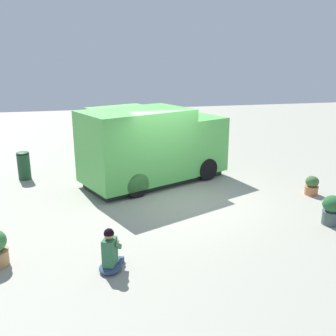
{
  "coord_description": "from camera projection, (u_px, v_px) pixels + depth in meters",
  "views": [
    {
      "loc": [
        -2.69,
        -10.11,
        4.04
      ],
      "look_at": [
        -0.61,
        -1.03,
        1.29
      ],
      "focal_mm": 40.85,
      "sensor_mm": 36.0,
      "label": 1
    }
  ],
  "objects": [
    {
      "name": "trash_bin",
      "position": [
        24.0,
        165.0,
        12.84
      ],
      "size": [
        0.42,
        0.42,
        0.96
      ],
      "color": "#1E462C",
      "rests_on": "ground_plane"
    },
    {
      "name": "person_customer",
      "position": [
        111.0,
        254.0,
        7.41
      ],
      "size": [
        0.62,
        0.77,
        0.89
      ],
      "color": "#314565",
      "rests_on": "ground_plane"
    },
    {
      "name": "planter_flowering_far",
      "position": [
        332.0,
        209.0,
        9.42
      ],
      "size": [
        0.5,
        0.5,
        0.74
      ],
      "color": "#465857",
      "rests_on": "ground_plane"
    },
    {
      "name": "food_truck",
      "position": [
        153.0,
        147.0,
        12.4
      ],
      "size": [
        5.13,
        3.7,
        2.43
      ],
      "color": "#58BC52",
      "rests_on": "ground_plane"
    },
    {
      "name": "planter_flowering_near",
      "position": [
        312.0,
        185.0,
        11.47
      ],
      "size": [
        0.41,
        0.42,
        0.58
      ],
      "color": "#C06D44",
      "rests_on": "ground_plane"
    },
    {
      "name": "ground_plane",
      "position": [
        180.0,
        199.0,
        11.17
      ],
      "size": [
        40.0,
        40.0,
        0.0
      ],
      "primitive_type": "plane",
      "color": "#9F9C8E"
    }
  ]
}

